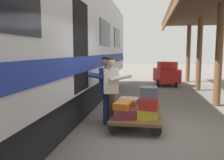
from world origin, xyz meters
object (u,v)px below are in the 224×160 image
at_px(suitcase_red_plastic, 149,103).
at_px(suitcase_orange_carryall, 124,105).
at_px(suitcase_gray_aluminum, 127,106).
at_px(suitcase_slate_roller, 149,92).
at_px(suitcase_navy_fabric, 147,100).
at_px(porter_by_door, 112,89).
at_px(luggage_cart, 137,113).
at_px(baggage_tug, 167,74).
at_px(suitcase_yellow_case, 147,113).
at_px(suitcase_cream_canvas, 129,102).
at_px(suitcase_teal_softside, 148,103).
at_px(train_car, 19,42).
at_px(suitcase_olive_duffel, 147,108).
at_px(suitcase_tan_vintage, 149,96).
at_px(porter_in_overalls, 106,87).
at_px(suitcase_burgundy_valise, 124,112).

distance_m(suitcase_red_plastic, suitcase_orange_carryall, 0.57).
bearing_deg(suitcase_gray_aluminum, suitcase_slate_roller, 131.42).
xyz_separation_m(suitcase_navy_fabric, porter_by_door, (0.86, 0.25, 0.31)).
bearing_deg(suitcase_gray_aluminum, suitcase_orange_carryall, 88.37).
relative_size(luggage_cart, porter_by_door, 1.26).
distance_m(suitcase_slate_roller, baggage_tug, 7.70).
bearing_deg(suitcase_yellow_case, baggage_tug, -97.00).
distance_m(luggage_cart, suitcase_cream_canvas, 0.66).
height_order(suitcase_teal_softside, suitcase_cream_canvas, suitcase_cream_canvas).
distance_m(suitcase_orange_carryall, baggage_tug, 7.79).
bearing_deg(suitcase_navy_fabric, luggage_cart, -6.11).
bearing_deg(train_car, baggage_tug, -116.64).
bearing_deg(porter_by_door, suitcase_olive_duffel, -162.33).
distance_m(suitcase_tan_vintage, baggage_tug, 6.48).
bearing_deg(suitcase_yellow_case, suitcase_slate_roller, 132.72).
bearing_deg(suitcase_yellow_case, suitcase_red_plastic, 142.05).
xyz_separation_m(suitcase_yellow_case, porter_by_door, (0.87, -0.31, 0.49)).
distance_m(train_car, luggage_cart, 3.34).
height_order(suitcase_tan_vintage, baggage_tug, baggage_tug).
bearing_deg(suitcase_tan_vintage, suitcase_teal_softside, 19.31).
bearing_deg(suitcase_tan_vintage, train_car, 24.61).
relative_size(suitcase_yellow_case, suitcase_olive_duffel, 0.84).
height_order(suitcase_gray_aluminum, suitcase_navy_fabric, suitcase_navy_fabric).
xyz_separation_m(suitcase_orange_carryall, porter_by_door, (0.33, -0.34, 0.31)).
relative_size(suitcase_tan_vintage, baggage_tug, 0.29).
bearing_deg(suitcase_gray_aluminum, luggage_cart, 180.00).
xyz_separation_m(porter_in_overalls, baggage_tug, (-2.00, -7.08, -0.30)).
xyz_separation_m(luggage_cart, suitcase_cream_canvas, (0.26, -0.59, 0.15)).
distance_m(suitcase_orange_carryall, porter_by_door, 0.57).
bearing_deg(train_car, suitcase_tan_vintage, -155.39).
bearing_deg(suitcase_yellow_case, suitcase_orange_carryall, 3.29).
bearing_deg(porter_in_overalls, suitcase_red_plastic, 153.06).
xyz_separation_m(suitcase_olive_duffel, suitcase_navy_fabric, (0.01, 0.03, 0.20)).
distance_m(suitcase_burgundy_valise, suitcase_slate_roller, 0.74).
bearing_deg(luggage_cart, suitcase_cream_canvas, -66.24).
height_order(train_car, suitcase_navy_fabric, train_car).
xyz_separation_m(suitcase_teal_softside, suitcase_cream_canvas, (0.52, 0.00, 0.02)).
bearing_deg(luggage_cart, suitcase_gray_aluminum, -0.00).
relative_size(suitcase_tan_vintage, suitcase_navy_fabric, 1.24).
height_order(suitcase_navy_fabric, porter_by_door, porter_by_door).
bearing_deg(suitcase_teal_softside, luggage_cart, 66.24).
distance_m(suitcase_yellow_case, suitcase_navy_fabric, 0.59).
height_order(suitcase_red_plastic, suitcase_orange_carryall, suitcase_red_plastic).
bearing_deg(porter_in_overalls, suitcase_tan_vintage, -149.01).
bearing_deg(suitcase_navy_fabric, suitcase_red_plastic, 94.46).
relative_size(suitcase_red_plastic, suitcase_orange_carryall, 0.91).
bearing_deg(suitcase_gray_aluminum, suitcase_yellow_case, 131.36).
height_order(luggage_cart, suitcase_yellow_case, suitcase_yellow_case).
relative_size(suitcase_cream_canvas, suitcase_yellow_case, 0.99).
distance_m(suitcase_tan_vintage, suitcase_orange_carryall, 1.36).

